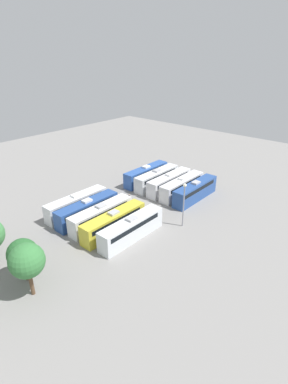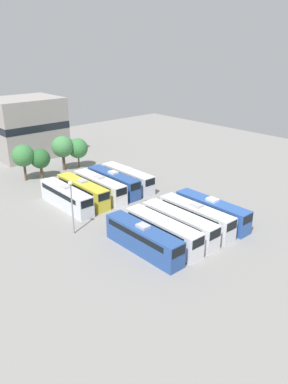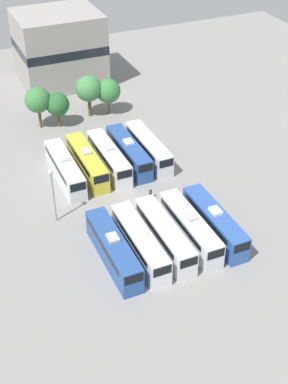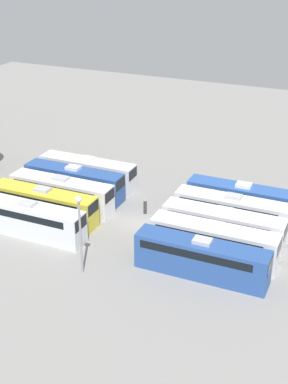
% 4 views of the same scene
% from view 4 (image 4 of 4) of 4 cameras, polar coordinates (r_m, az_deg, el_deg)
% --- Properties ---
extents(ground_plane, '(124.59, 124.59, 0.00)m').
position_cam_4_polar(ground_plane, '(56.49, -0.69, -3.38)').
color(ground_plane, gray).
extents(bus_0, '(2.44, 12.01, 3.70)m').
position_cam_4_polar(bus_0, '(47.61, 6.11, -6.94)').
color(bus_0, '#284C93').
rests_on(bus_0, ground_plane).
extents(bus_1, '(2.44, 12.01, 3.70)m').
position_cam_4_polar(bus_1, '(50.20, 7.41, -5.17)').
color(bus_1, white).
rests_on(bus_1, ground_plane).
extents(bus_2, '(2.44, 12.01, 3.70)m').
position_cam_4_polar(bus_2, '(52.85, 8.40, -3.57)').
color(bus_2, silver).
rests_on(bus_2, ground_plane).
extents(bus_3, '(2.44, 12.01, 3.70)m').
position_cam_4_polar(bus_3, '(55.70, 9.38, -2.05)').
color(bus_3, silver).
rests_on(bus_3, ground_plane).
extents(bus_4, '(2.44, 12.01, 3.70)m').
position_cam_4_polar(bus_4, '(58.45, 10.43, -0.77)').
color(bus_4, '#2D56A8').
rests_on(bus_4, ground_plane).
extents(bus_5, '(2.44, 12.01, 3.70)m').
position_cam_4_polar(bus_5, '(54.82, -12.18, -2.78)').
color(bus_5, silver).
rests_on(bus_5, ground_plane).
extents(bus_6, '(2.44, 12.01, 3.70)m').
position_cam_4_polar(bus_6, '(57.49, -10.67, -1.25)').
color(bus_6, gold).
rests_on(bus_6, ground_plane).
extents(bus_7, '(2.44, 12.01, 3.70)m').
position_cam_4_polar(bus_7, '(59.76, -8.80, -0.03)').
color(bus_7, silver).
rests_on(bus_7, ground_plane).
extents(bus_8, '(2.44, 12.01, 3.70)m').
position_cam_4_polar(bus_8, '(62.32, -7.49, 1.16)').
color(bus_8, '#284C93').
rests_on(bus_8, ground_plane).
extents(bus_9, '(2.44, 12.01, 3.70)m').
position_cam_4_polar(bus_9, '(64.72, -6.04, 2.18)').
color(bus_9, silver).
rests_on(bus_9, ground_plane).
extents(worker_person, '(0.36, 0.36, 1.68)m').
position_cam_4_polar(worker_person, '(58.17, 0.12, -1.61)').
color(worker_person, '#333338').
rests_on(worker_person, ground_plane).
extents(light_pole, '(0.60, 0.60, 7.63)m').
position_cam_4_polar(light_pole, '(46.35, -6.87, -3.14)').
color(light_pole, gray).
rests_on(light_pole, ground_plane).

